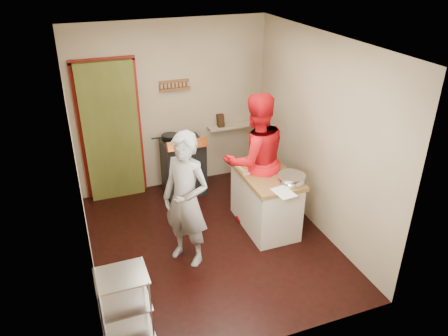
{
  "coord_description": "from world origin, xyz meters",
  "views": [
    {
      "loc": [
        -1.49,
        -4.46,
        3.5
      ],
      "look_at": [
        0.19,
        0.0,
        1.06
      ],
      "focal_mm": 35.0,
      "sensor_mm": 36.0,
      "label": 1
    }
  ],
  "objects_px": {
    "person_red": "(255,160)",
    "wire_shelving": "(125,304)",
    "person_stripe": "(186,200)",
    "stove": "(183,165)",
    "island": "(266,198)"
  },
  "relations": [
    {
      "from": "person_red",
      "to": "wire_shelving",
      "type": "bearing_deg",
      "value": 35.39
    },
    {
      "from": "person_stripe",
      "to": "person_red",
      "type": "relative_size",
      "value": 0.91
    },
    {
      "from": "stove",
      "to": "person_red",
      "type": "xyz_separation_m",
      "value": [
        0.71,
        -1.11,
        0.48
      ]
    },
    {
      "from": "stove",
      "to": "wire_shelving",
      "type": "height_order",
      "value": "stove"
    },
    {
      "from": "wire_shelving",
      "to": "person_red",
      "type": "xyz_separation_m",
      "value": [
        2.04,
        1.51,
        0.49
      ]
    },
    {
      "from": "stove",
      "to": "person_red",
      "type": "relative_size",
      "value": 0.54
    },
    {
      "from": "stove",
      "to": "person_red",
      "type": "bearing_deg",
      "value": -57.48
    },
    {
      "from": "stove",
      "to": "island",
      "type": "distance_m",
      "value": 1.54
    },
    {
      "from": "stove",
      "to": "person_red",
      "type": "height_order",
      "value": "person_red"
    },
    {
      "from": "island",
      "to": "person_stripe",
      "type": "xyz_separation_m",
      "value": [
        -1.2,
        -0.32,
        0.4
      ]
    },
    {
      "from": "island",
      "to": "wire_shelving",
      "type": "bearing_deg",
      "value": -148.38
    },
    {
      "from": "stove",
      "to": "person_stripe",
      "type": "bearing_deg",
      "value": -104.26
    },
    {
      "from": "stove",
      "to": "island",
      "type": "bearing_deg",
      "value": -59.36
    },
    {
      "from": "island",
      "to": "person_stripe",
      "type": "relative_size",
      "value": 0.74
    },
    {
      "from": "wire_shelving",
      "to": "person_stripe",
      "type": "height_order",
      "value": "person_stripe"
    }
  ]
}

